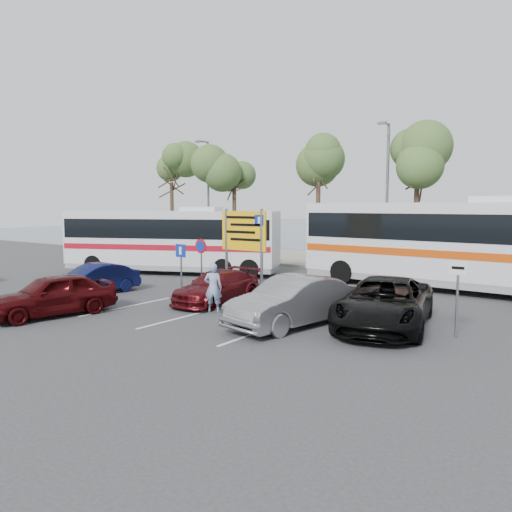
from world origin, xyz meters
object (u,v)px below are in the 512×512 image
Objects in this scene: coach_bus_right at (451,247)px; pedestrian_near at (213,288)px; coach_bus_left at (171,243)px; street_lamp_left at (208,193)px; street_lamp_right at (387,190)px; car_silver_b at (293,302)px; car_red at (52,295)px; car_blue at (94,279)px; suv_black at (385,303)px; direction_sign at (244,237)px; car_maroon at (217,287)px.

coach_bus_right reaches higher than pedestrian_near.
coach_bus_left is 0.89× the size of coach_bus_right.
pedestrian_near is (12.00, -13.40, -3.73)m from street_lamp_left.
street_lamp_right is 14.20m from car_silver_b.
car_red is (-9.56, -13.12, -1.19)m from coach_bus_right.
street_lamp_left is at bearing 126.22° from car_red.
car_red is at bearing -66.05° from coach_bus_left.
car_blue is 9.76m from car_silver_b.
coach_bus_left is 15.08m from suv_black.
street_lamp_left is at bearing 118.36° from car_blue.
direction_sign reaches higher than pedestrian_near.
pedestrian_near is at bearing -120.07° from coach_bus_right.
coach_bus_left is 6.98m from car_blue.
car_silver_b is at bearing 6.95° from car_blue.
street_lamp_right is at bearing -125.17° from pedestrian_near.
car_silver_b is (4.30, -1.46, 0.15)m from car_maroon.
car_silver_b reaches higher than suv_black.
car_blue is (5.54, -13.61, -3.96)m from street_lamp_left.
direction_sign is 0.31× the size of coach_bus_left.
car_red is 0.91× the size of car_silver_b.
street_lamp_left and street_lamp_right have the same top height.
direction_sign is 5.58m from car_silver_b.
street_lamp_left reaches higher than coach_bus_left.
car_maroon is 5.86m from car_red.
street_lamp_left reaches higher than car_blue.
suv_black is at bearing -3.01° from car_maroon.
car_silver_b is at bearing 147.81° from pedestrian_near.
car_maroon is at bearing 69.75° from car_red.
coach_bus_left is (3.50, -7.02, -2.90)m from street_lamp_left.
pedestrian_near is at bearing -57.18° from car_maroon.
pedestrian_near is (6.46, 0.20, 0.23)m from car_blue.
car_red is at bearing -64.99° from street_lamp_left.
suv_black is 1.18× the size of car_silver_b.
car_maroon is 1.73m from pedestrian_near.
suv_black is 2.81m from car_silver_b.
coach_bus_right is 2.88× the size of car_silver_b.
car_red is 10.96m from suv_black.
coach_bus_right is (17.50, -3.90, -2.69)m from street_lamp_left.
pedestrian_near is at bearing -72.10° from direction_sign.
car_blue is at bearing -168.44° from car_silver_b.
street_lamp_right reaches higher than coach_bus_right.
coach_bus_left reaches higher than pedestrian_near.
street_lamp_right is at bearing 110.47° from car_silver_b.
street_lamp_left is at bearing -79.07° from pedestrian_near.
suv_black is at bearing -68.66° from street_lamp_right.
street_lamp_right is at bearing 98.64° from suv_black.
coach_bus_right reaches higher than suv_black.
street_lamp_right is at bearing 79.06° from direction_sign.
direction_sign is at bearing 76.63° from car_red.
pedestrian_near is at bearing -36.91° from coach_bus_left.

